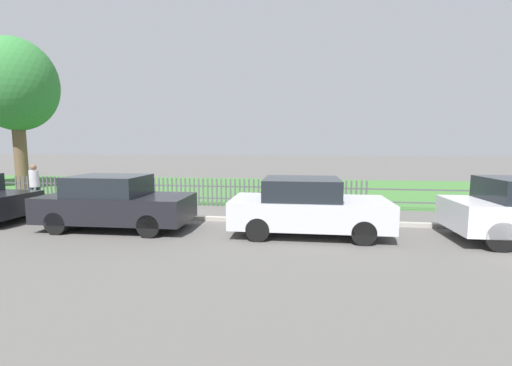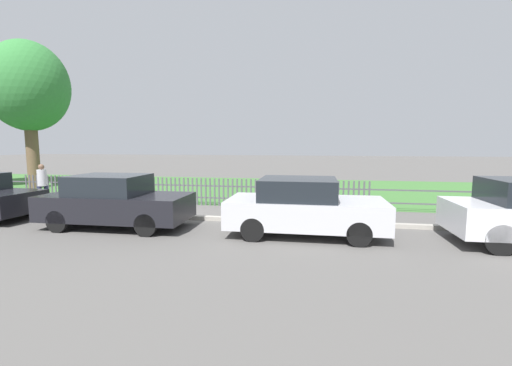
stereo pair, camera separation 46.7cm
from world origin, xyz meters
TOP-DOWN VIEW (x-y plane):
  - ground_plane at (0.00, 0.00)m, footprint 120.00×120.00m
  - kerb_stone at (0.00, 0.10)m, footprint 42.50×0.20m
  - grass_strip at (0.00, 7.74)m, footprint 42.50×10.40m
  - park_fence at (0.00, 2.55)m, footprint 42.50×0.05m
  - parked_car_navy_estate at (-0.42, -1.26)m, footprint 4.11×1.81m
  - parked_car_red_compact at (4.87, -1.11)m, footprint 4.04×1.90m
  - covered_motorcycle at (4.25, 0.84)m, footprint 2.02×0.90m
  - tree_behind_motorcycle at (-9.76, 5.90)m, footprint 4.03×4.03m
  - pedestrian_near_fence at (-5.08, 1.29)m, footprint 0.45×0.45m

SIDE VIEW (x-z plane):
  - ground_plane at x=0.00m, z-range 0.00..0.00m
  - grass_strip at x=0.00m, z-range 0.00..0.01m
  - kerb_stone at x=0.00m, z-range 0.00..0.12m
  - park_fence at x=0.00m, z-range 0.00..1.05m
  - covered_motorcycle at x=4.25m, z-range 0.13..1.14m
  - parked_car_red_compact at x=4.87m, z-range 0.00..1.47m
  - parked_car_navy_estate at x=-0.42m, z-range 0.00..1.49m
  - pedestrian_near_fence at x=-5.08m, z-range 0.10..1.71m
  - tree_behind_motorcycle at x=-9.76m, z-range 1.45..9.11m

